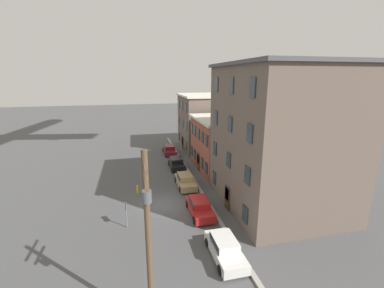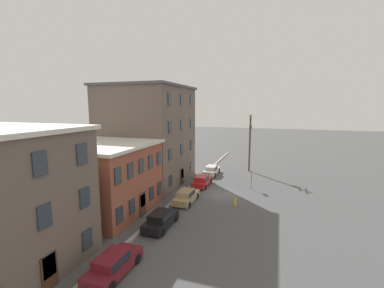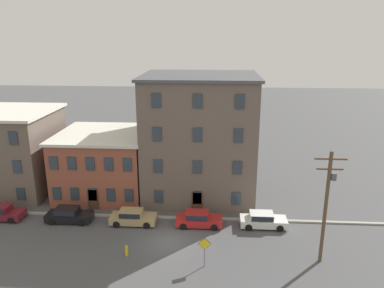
{
  "view_description": "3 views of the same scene",
  "coord_description": "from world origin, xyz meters",
  "px_view_note": "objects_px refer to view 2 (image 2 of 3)",
  "views": [
    {
      "loc": [
        23.11,
        -2.43,
        12.3
      ],
      "look_at": [
        -0.2,
        3.06,
        6.03
      ],
      "focal_mm": 24.0,
      "sensor_mm": 36.0,
      "label": 1
    },
    {
      "loc": [
        -29.96,
        -6.42,
        10.76
      ],
      "look_at": [
        1.53,
        4.27,
        5.85
      ],
      "focal_mm": 24.0,
      "sensor_mm": 36.0,
      "label": 2
    },
    {
      "loc": [
        3.91,
        -29.03,
        17.73
      ],
      "look_at": [
        1.68,
        5.48,
        7.48
      ],
      "focal_mm": 35.0,
      "sensor_mm": 36.0,
      "label": 3
    }
  ],
  "objects_px": {
    "car_maroon": "(113,264)",
    "car_red": "(202,181)",
    "caution_sign": "(252,176)",
    "utility_pole": "(250,140)",
    "car_black": "(161,219)",
    "car_tan": "(186,196)",
    "car_white": "(212,170)",
    "fire_hydrant": "(235,202)"
  },
  "relations": [
    {
      "from": "car_maroon",
      "to": "car_tan",
      "type": "relative_size",
      "value": 1.0
    },
    {
      "from": "car_white",
      "to": "utility_pole",
      "type": "xyz_separation_m",
      "value": [
        4.04,
        -5.39,
        4.5
      ]
    },
    {
      "from": "car_red",
      "to": "car_white",
      "type": "distance_m",
      "value": 6.12
    },
    {
      "from": "car_black",
      "to": "utility_pole",
      "type": "height_order",
      "value": "utility_pole"
    },
    {
      "from": "car_red",
      "to": "car_maroon",
      "type": "bearing_deg",
      "value": 179.72
    },
    {
      "from": "car_maroon",
      "to": "car_white",
      "type": "height_order",
      "value": "same"
    },
    {
      "from": "car_black",
      "to": "car_red",
      "type": "relative_size",
      "value": 1.0
    },
    {
      "from": "car_maroon",
      "to": "utility_pole",
      "type": "relative_size",
      "value": 0.47
    },
    {
      "from": "caution_sign",
      "to": "fire_hydrant",
      "type": "bearing_deg",
      "value": 170.56
    },
    {
      "from": "car_black",
      "to": "fire_hydrant",
      "type": "height_order",
      "value": "car_black"
    },
    {
      "from": "car_tan",
      "to": "fire_hydrant",
      "type": "xyz_separation_m",
      "value": [
        0.68,
        -5.42,
        -0.27
      ]
    },
    {
      "from": "car_red",
      "to": "caution_sign",
      "type": "relative_size",
      "value": 1.72
    },
    {
      "from": "caution_sign",
      "to": "fire_hydrant",
      "type": "xyz_separation_m",
      "value": [
        -6.49,
        1.08,
        -1.23
      ]
    },
    {
      "from": "car_tan",
      "to": "car_red",
      "type": "relative_size",
      "value": 1.0
    },
    {
      "from": "car_red",
      "to": "caution_sign",
      "type": "height_order",
      "value": "caution_sign"
    },
    {
      "from": "fire_hydrant",
      "to": "car_white",
      "type": "bearing_deg",
      "value": 25.61
    },
    {
      "from": "car_black",
      "to": "car_tan",
      "type": "relative_size",
      "value": 1.0
    },
    {
      "from": "car_tan",
      "to": "utility_pole",
      "type": "height_order",
      "value": "utility_pole"
    },
    {
      "from": "car_maroon",
      "to": "car_white",
      "type": "bearing_deg",
      "value": 0.24
    },
    {
      "from": "car_maroon",
      "to": "car_black",
      "type": "height_order",
      "value": "same"
    },
    {
      "from": "car_tan",
      "to": "fire_hydrant",
      "type": "relative_size",
      "value": 4.58
    },
    {
      "from": "car_maroon",
      "to": "car_red",
      "type": "bearing_deg",
      "value": -0.28
    },
    {
      "from": "car_black",
      "to": "car_red",
      "type": "bearing_deg",
      "value": -0.27
    },
    {
      "from": "utility_pole",
      "to": "car_red",
      "type": "bearing_deg",
      "value": 152.96
    },
    {
      "from": "caution_sign",
      "to": "utility_pole",
      "type": "height_order",
      "value": "utility_pole"
    },
    {
      "from": "car_red",
      "to": "fire_hydrant",
      "type": "distance_m",
      "value": 7.88
    },
    {
      "from": "car_white",
      "to": "fire_hydrant",
      "type": "xyz_separation_m",
      "value": [
        -11.8,
        -5.66,
        -0.27
      ]
    },
    {
      "from": "fire_hydrant",
      "to": "car_tan",
      "type": "bearing_deg",
      "value": 97.12
    },
    {
      "from": "car_black",
      "to": "car_tan",
      "type": "distance_m",
      "value": 6.36
    },
    {
      "from": "car_red",
      "to": "car_white",
      "type": "relative_size",
      "value": 1.0
    },
    {
      "from": "car_maroon",
      "to": "car_black",
      "type": "distance_m",
      "value": 6.95
    },
    {
      "from": "car_tan",
      "to": "car_white",
      "type": "relative_size",
      "value": 1.0
    },
    {
      "from": "car_red",
      "to": "utility_pole",
      "type": "bearing_deg",
      "value": -27.04
    },
    {
      "from": "car_maroon",
      "to": "utility_pole",
      "type": "bearing_deg",
      "value": -10.05
    },
    {
      "from": "caution_sign",
      "to": "car_red",
      "type": "bearing_deg",
      "value": 97.0
    },
    {
      "from": "caution_sign",
      "to": "car_white",
      "type": "bearing_deg",
      "value": 51.71
    },
    {
      "from": "car_white",
      "to": "fire_hydrant",
      "type": "height_order",
      "value": "car_white"
    },
    {
      "from": "car_tan",
      "to": "car_maroon",
      "type": "bearing_deg",
      "value": 179.45
    },
    {
      "from": "car_tan",
      "to": "car_red",
      "type": "distance_m",
      "value": 6.36
    },
    {
      "from": "car_tan",
      "to": "utility_pole",
      "type": "bearing_deg",
      "value": -17.33
    },
    {
      "from": "car_tan",
      "to": "utility_pole",
      "type": "xyz_separation_m",
      "value": [
        16.52,
        -5.16,
        4.5
      ]
    },
    {
      "from": "car_maroon",
      "to": "car_white",
      "type": "xyz_separation_m",
      "value": [
        25.79,
        0.11,
        0.0
      ]
    }
  ]
}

